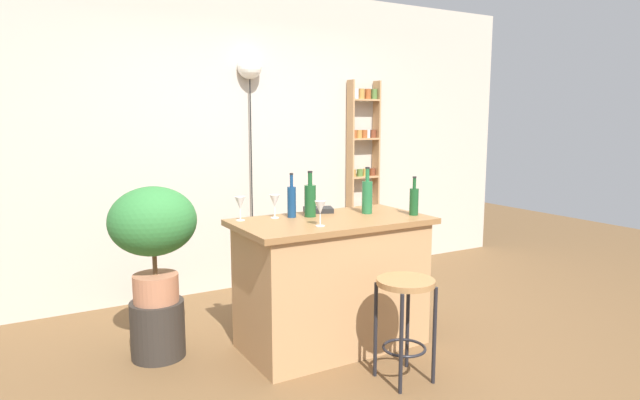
% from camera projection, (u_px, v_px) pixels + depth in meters
% --- Properties ---
extents(ground, '(12.00, 12.00, 0.00)m').
position_uv_depth(ground, '(355.00, 360.00, 3.63)').
color(ground, brown).
extents(back_wall, '(6.40, 0.10, 2.80)m').
position_uv_depth(back_wall, '(241.00, 140.00, 5.09)').
color(back_wall, '#BCB2A3').
rests_on(back_wall, ground).
extents(kitchen_counter, '(1.34, 0.72, 0.91)m').
position_uv_depth(kitchen_counter, '(332.00, 282.00, 3.81)').
color(kitchen_counter, tan).
rests_on(kitchen_counter, ground).
extents(bar_stool, '(0.35, 0.35, 0.64)m').
position_uv_depth(bar_stool, '(405.00, 305.00, 3.29)').
color(bar_stool, black).
rests_on(bar_stool, ground).
extents(spice_shelf, '(0.34, 0.12, 1.99)m').
position_uv_depth(spice_shelf, '(363.00, 173.00, 5.67)').
color(spice_shelf, tan).
rests_on(spice_shelf, ground).
extents(plant_stool, '(0.36, 0.36, 0.39)m').
position_uv_depth(plant_stool, '(158.00, 329.00, 3.65)').
color(plant_stool, '#2D2823').
rests_on(plant_stool, ground).
extents(potted_plant, '(0.57, 0.51, 0.77)m').
position_uv_depth(potted_plant, '(153.00, 229.00, 3.55)').
color(potted_plant, '#A86B4C').
rests_on(potted_plant, plant_stool).
extents(bottle_soda_blue, '(0.06, 0.06, 0.28)m').
position_uv_depth(bottle_soda_blue, '(414.00, 201.00, 3.88)').
color(bottle_soda_blue, '#194C23').
rests_on(bottle_soda_blue, kitchen_counter).
extents(bottle_olive_oil, '(0.08, 0.08, 0.32)m').
position_uv_depth(bottle_olive_oil, '(310.00, 199.00, 3.81)').
color(bottle_olive_oil, '#194C23').
rests_on(bottle_olive_oil, kitchen_counter).
extents(bottle_spirits_clear, '(0.06, 0.06, 0.31)m').
position_uv_depth(bottle_spirits_clear, '(292.00, 201.00, 3.79)').
color(bottle_spirits_clear, navy).
rests_on(bottle_spirits_clear, kitchen_counter).
extents(bottle_sauce_amber, '(0.08, 0.08, 0.34)m').
position_uv_depth(bottle_sauce_amber, '(367.00, 196.00, 3.94)').
color(bottle_sauce_amber, '#236638').
rests_on(bottle_sauce_amber, kitchen_counter).
extents(wine_glass_left, '(0.07, 0.07, 0.16)m').
position_uv_depth(wine_glass_left, '(240.00, 204.00, 3.67)').
color(wine_glass_left, silver).
rests_on(wine_glass_left, kitchen_counter).
extents(wine_glass_center, '(0.07, 0.07, 0.16)m').
position_uv_depth(wine_glass_center, '(320.00, 208.00, 3.48)').
color(wine_glass_center, silver).
rests_on(wine_glass_center, kitchen_counter).
extents(wine_glass_right, '(0.07, 0.07, 0.16)m').
position_uv_depth(wine_glass_right, '(275.00, 201.00, 3.76)').
color(wine_glass_right, silver).
rests_on(wine_glass_right, kitchen_counter).
extents(cookbook, '(0.25, 0.22, 0.03)m').
position_uv_depth(cookbook, '(318.00, 210.00, 4.01)').
color(cookbook, black).
rests_on(cookbook, kitchen_counter).
extents(pendant_globe_light, '(0.23, 0.23, 2.18)m').
position_uv_depth(pendant_globe_light, '(250.00, 70.00, 4.92)').
color(pendant_globe_light, black).
rests_on(pendant_globe_light, ground).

